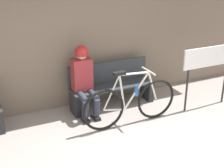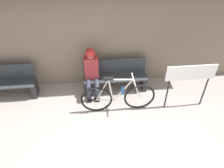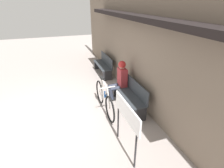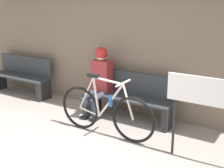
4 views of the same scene
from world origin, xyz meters
The scene contains 6 objects.
storefront_wall centered at (0.00, 2.60, 1.66)m, with size 12.00×0.56×3.20m.
park_bench_near centered at (0.23, 2.23, 0.38)m, with size 1.57×0.42×0.82m.
bicycle centered at (0.21, 1.45, 0.39)m, with size 1.69×0.40×0.96m.
person_seated centered at (-0.35, 2.13, 0.70)m, with size 0.34×0.59×1.24m.
park_bench_far centered at (-2.49, 2.23, 0.37)m, with size 1.50×0.42×0.82m.
signboard centered at (1.77, 1.44, 0.89)m, with size 1.10×0.04×1.15m.
Camera 4 is at (2.68, -2.30, 2.15)m, focal length 50.00 mm.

